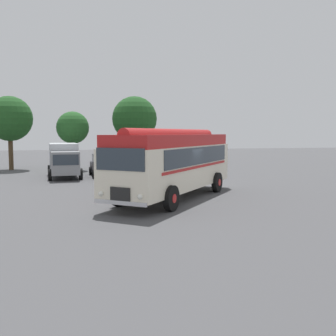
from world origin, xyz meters
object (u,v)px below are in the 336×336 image
at_px(vintage_bus, 174,161).
at_px(car_mid_left, 138,164).
at_px(box_van, 64,159).
at_px(car_near_left, 104,165).

height_order(vintage_bus, car_mid_left, vintage_bus).
bearing_deg(box_van, car_near_left, -3.09).
xyz_separation_m(vintage_bus, box_van, (-5.95, 11.12, -0.53)).
distance_m(car_near_left, car_mid_left, 2.69).
relative_size(car_near_left, box_van, 0.73).
relative_size(car_mid_left, box_van, 0.74).
relative_size(vintage_bus, box_van, 1.60).
bearing_deg(vintage_bus, box_van, 118.17).
bearing_deg(car_near_left, car_mid_left, 9.28).
xyz_separation_m(vintage_bus, car_mid_left, (-0.36, 11.40, -1.05)).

